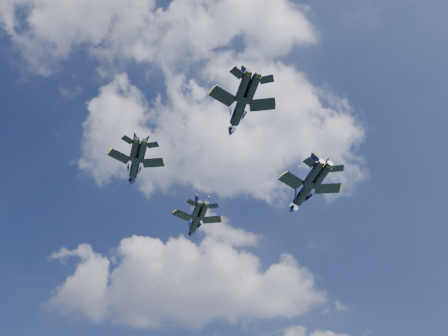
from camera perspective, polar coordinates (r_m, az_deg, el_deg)
jet_lead at (r=96.54m, az=-3.80°, el=-7.19°), size 10.40×14.29×3.37m
jet_left at (r=84.06m, az=-11.57°, el=0.14°), size 10.00×13.82×3.27m
jet_right at (r=90.25m, az=10.36°, el=-3.20°), size 12.65×17.55×4.16m
jet_slot at (r=75.36m, az=1.93°, el=7.44°), size 11.19×15.35×3.62m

